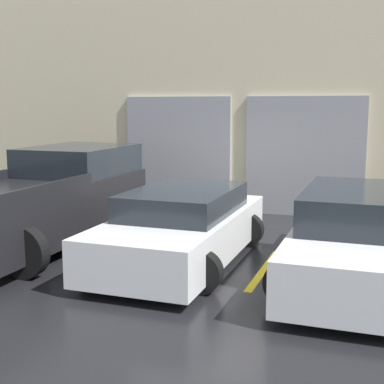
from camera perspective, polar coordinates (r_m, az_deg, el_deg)
The scene contains 7 objects.
ground_plane at distance 10.35m, azimuth 1.80°, elevation -5.20°, with size 28.00×28.00×0.00m, color black.
shophouse_building at distance 13.20m, azimuth 6.26°, elevation 9.79°, with size 14.60×0.68×5.50m.
pickup_truck at distance 10.30m, azimuth -15.20°, elevation -0.83°, with size 2.47×5.18×1.75m.
sedan_white at distance 8.88m, azimuth -1.03°, elevation -3.77°, with size 2.17×4.33×1.22m.
sedan_side at distance 8.34m, azimuth 17.19°, elevation -4.67°, with size 2.17×4.63×1.35m.
parking_stripe_left at distance 9.56m, azimuth -8.92°, elevation -6.50°, with size 0.12×2.20×0.01m, color gold.
parking_stripe_centre at distance 8.64m, azimuth 7.66°, elevation -8.20°, with size 0.12×2.20×0.01m, color gold.
Camera 1 is at (3.03, -9.55, 2.58)m, focal length 50.00 mm.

